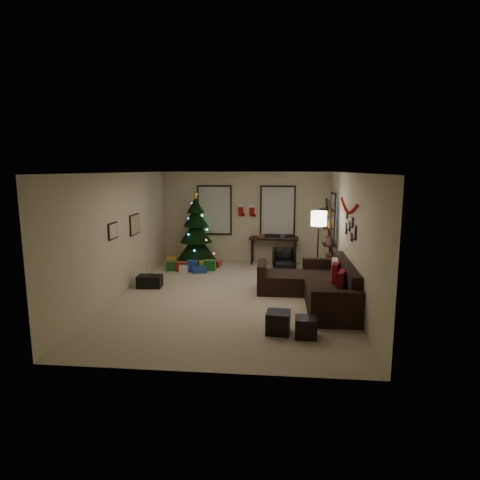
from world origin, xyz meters
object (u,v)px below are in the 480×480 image
at_px(desk_chair, 284,258).
at_px(christmas_tree, 196,234).
at_px(desk, 274,241).
at_px(sofa, 317,287).
at_px(bookshelf, 329,239).

bearing_deg(desk_chair, christmas_tree, 166.61).
relative_size(christmas_tree, desk, 1.49).
distance_m(sofa, desk_chair, 2.82).
bearing_deg(desk, christmas_tree, -176.00).
height_order(desk, bookshelf, bookshelf).
bearing_deg(desk, sofa, -73.89).
height_order(desk, desk_chair, desk).
xyz_separation_m(christmas_tree, sofa, (3.28, -3.23, -0.60)).
xyz_separation_m(sofa, desk_chair, (-0.68, 2.74, 0.01)).
xyz_separation_m(desk_chair, bookshelf, (1.15, -0.70, 0.68)).
bearing_deg(desk_chair, bookshelf, -34.13).
bearing_deg(christmas_tree, desk_chair, -10.67).
xyz_separation_m(christmas_tree, desk_chair, (2.60, -0.49, -0.59)).
relative_size(christmas_tree, desk_chair, 3.62).
distance_m(desk_chair, bookshelf, 1.51).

